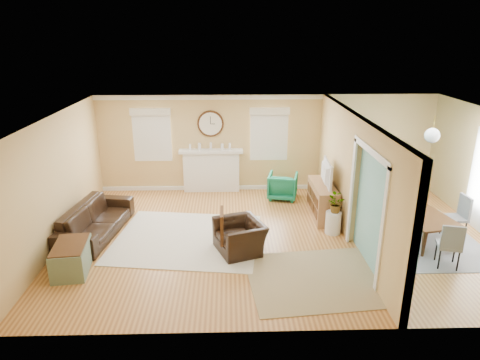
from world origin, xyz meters
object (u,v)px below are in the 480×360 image
(dining_table, at_px, (419,225))
(eames_chair, at_px, (240,236))
(sofa, at_px, (96,220))
(green_chair, at_px, (283,186))
(credenza, at_px, (322,201))

(dining_table, bearing_deg, eames_chair, 85.83)
(sofa, bearing_deg, eames_chair, -97.47)
(sofa, xyz_separation_m, green_chair, (4.26, 2.00, 0.00))
(credenza, bearing_deg, eames_chair, -140.61)
(eames_chair, bearing_deg, dining_table, 76.07)
(eames_chair, distance_m, credenza, 2.56)
(sofa, distance_m, dining_table, 6.87)
(sofa, height_order, credenza, credenza)
(eames_chair, relative_size, credenza, 0.69)
(green_chair, bearing_deg, sofa, 38.33)
(eames_chair, xyz_separation_m, credenza, (1.98, 1.62, 0.09))
(sofa, distance_m, eames_chair, 3.17)
(credenza, xyz_separation_m, dining_table, (1.82, -1.17, -0.11))
(eames_chair, distance_m, green_chair, 3.07)
(eames_chair, bearing_deg, green_chair, 136.22)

